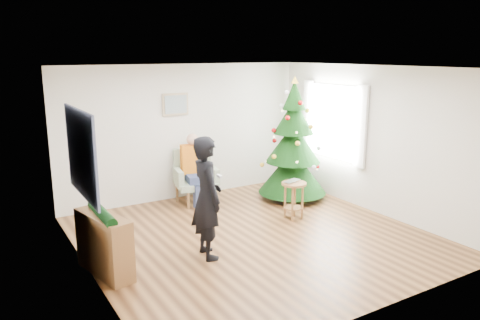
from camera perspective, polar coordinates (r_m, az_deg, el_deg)
floor at (r=7.41m, az=1.77°, el=-9.31°), size 5.00×5.00×0.00m
ceiling at (r=6.86m, az=1.92°, el=11.22°), size 5.00×5.00×0.00m
wall_back at (r=9.18m, az=-6.72°, el=3.43°), size 5.00×0.00×5.00m
wall_front at (r=5.18m, az=17.16°, el=-4.59°), size 5.00×0.00×5.00m
wall_left at (r=6.06m, az=-18.39°, el=-2.12°), size 0.00×5.00×5.00m
wall_right at (r=8.62m, az=15.93°, el=2.39°), size 0.00×5.00×5.00m
window_panel at (r=9.26m, az=11.36°, el=4.61°), size 0.04×1.30×1.40m
curtains at (r=9.24m, az=11.22°, el=4.60°), size 0.05×1.75×1.50m
christmas_tree at (r=9.06m, az=6.50°, el=1.86°), size 1.32×1.32×2.39m
stool at (r=8.12m, az=6.56°, el=-4.89°), size 0.43×0.43×0.64m
laptop at (r=8.03m, az=6.62°, el=-2.66°), size 0.41×0.33×0.03m
armchair at (r=8.99m, az=-5.47°, el=-2.80°), size 0.88×0.84×1.01m
seated_person at (r=8.85m, az=-5.43°, el=-0.98°), size 0.49×0.66×1.32m
standing_man at (r=6.47m, az=-4.06°, el=-4.59°), size 0.48×0.67×1.72m
game_controller at (r=6.45m, az=-2.53°, el=-1.98°), size 0.05×0.13×0.04m
console at (r=6.35m, az=-16.22°, el=-9.86°), size 0.51×1.04×0.80m
garland at (r=6.21m, az=-16.47°, el=-6.28°), size 0.14×0.90×0.14m
tapestry at (r=6.30m, az=-18.82°, el=0.74°), size 0.03×1.50×1.15m
framed_picture at (r=8.99m, az=-7.88°, el=6.74°), size 0.52×0.05×0.42m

